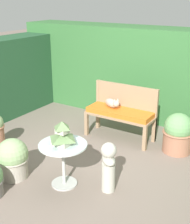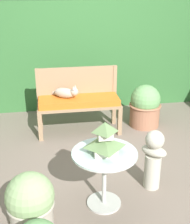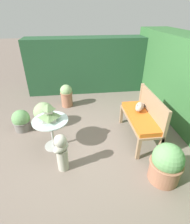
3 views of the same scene
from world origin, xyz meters
TOP-DOWN VIEW (x-y plane):
  - ground at (0.00, 0.00)m, footprint 30.00×30.00m
  - foliage_hedge_left at (-2.85, 0.15)m, footprint 0.70×3.50m
  - garden_bench at (-0.22, 0.99)m, footprint 1.21×0.46m
  - bench_backrest at (-0.22, 1.20)m, footprint 1.21×0.06m
  - cat at (-0.40, 1.03)m, footprint 0.37×0.32m
  - patio_table at (-0.16, -0.70)m, footprint 0.64×0.64m
  - pagoda_birdhouse at (-0.16, -0.70)m, footprint 0.30×0.30m
  - garden_bust at (0.41, -0.50)m, footprint 0.31×0.32m
  - potted_plant_table_far at (-0.88, -0.93)m, footprint 0.44×0.44m
  - potted_plant_path_edge at (0.81, 1.05)m, footprint 0.50×0.50m
  - potted_plant_bench_left at (-1.79, -0.46)m, footprint 0.33×0.33m
  - potted_plant_table_near at (-0.81, -1.42)m, footprint 0.37×0.37m

SIDE VIEW (x-z plane):
  - ground at x=0.00m, z-range 0.00..0.00m
  - potted_plant_table_near at x=-0.81m, z-range -0.01..0.46m
  - potted_plant_table_far at x=-0.88m, z-range 0.00..0.58m
  - potted_plant_bench_left at x=-1.79m, z-range 0.01..0.62m
  - potted_plant_path_edge at x=0.81m, z-range -0.01..0.65m
  - garden_bust at x=0.41m, z-range 0.03..0.72m
  - garden_bench at x=-0.22m, z-range 0.18..0.73m
  - patio_table at x=-0.16m, z-range 0.17..0.78m
  - cat at x=-0.40m, z-range 0.52..0.72m
  - bench_backrest at x=-0.22m, z-range 0.20..1.15m
  - pagoda_birdhouse at x=-0.16m, z-range 0.58..0.90m
  - foliage_hedge_left at x=-2.85m, z-range 0.00..1.61m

